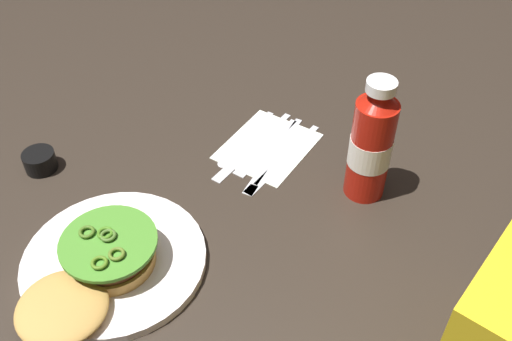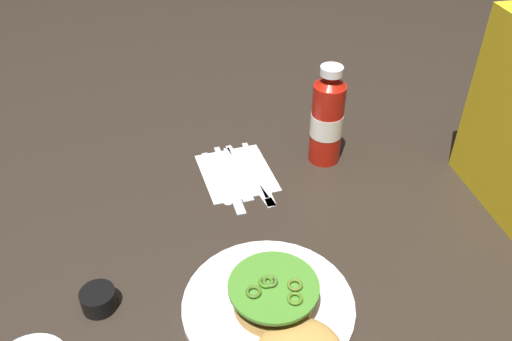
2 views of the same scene
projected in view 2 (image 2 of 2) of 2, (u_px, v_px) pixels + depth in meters
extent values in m
plane|color=#2C241C|center=(232.00, 248.00, 0.92)|extent=(3.00, 3.00, 0.00)
cylinder|color=white|center=(268.00, 305.00, 0.82)|extent=(0.27, 0.27, 0.01)
cylinder|color=#B98A44|center=(273.00, 301.00, 0.80)|extent=(0.12, 0.12, 0.02)
cylinder|color=#512D19|center=(273.00, 294.00, 0.79)|extent=(0.11, 0.11, 0.02)
cylinder|color=red|center=(274.00, 289.00, 0.79)|extent=(0.10, 0.10, 0.01)
cylinder|color=#438327|center=(274.00, 286.00, 0.78)|extent=(0.14, 0.14, 0.01)
torus|color=#41661D|center=(253.00, 292.00, 0.77)|extent=(0.02, 0.02, 0.01)
torus|color=#4B751C|center=(295.00, 298.00, 0.76)|extent=(0.02, 0.02, 0.01)
torus|color=#41781B|center=(266.00, 282.00, 0.78)|extent=(0.02, 0.02, 0.01)
torus|color=#546E22|center=(295.00, 285.00, 0.78)|extent=(0.02, 0.02, 0.01)
torus|color=#476B28|center=(270.00, 281.00, 0.78)|extent=(0.02, 0.02, 0.01)
cylinder|color=#AD180D|center=(327.00, 124.00, 1.08)|extent=(0.07, 0.07, 0.17)
cone|color=#AD180D|center=(331.00, 80.00, 1.02)|extent=(0.06, 0.06, 0.02)
cylinder|color=white|center=(332.00, 71.00, 1.00)|extent=(0.04, 0.04, 0.02)
cylinder|color=white|center=(327.00, 124.00, 1.08)|extent=(0.07, 0.07, 0.05)
cylinder|color=black|center=(99.00, 299.00, 0.81)|extent=(0.05, 0.05, 0.03)
cube|color=white|center=(237.00, 172.00, 1.09)|extent=(0.18, 0.16, 0.00)
cube|color=silver|center=(217.00, 175.00, 1.08)|extent=(0.17, 0.04, 0.00)
ellipsoid|color=silver|center=(227.00, 196.00, 1.02)|extent=(0.04, 0.03, 0.00)
cube|color=silver|center=(227.00, 173.00, 1.08)|extent=(0.20, 0.03, 0.00)
cube|color=silver|center=(237.00, 199.00, 1.02)|extent=(0.08, 0.02, 0.00)
cube|color=silver|center=(237.00, 171.00, 1.09)|extent=(0.18, 0.03, 0.00)
cube|color=silver|center=(246.00, 194.00, 1.03)|extent=(0.04, 0.02, 0.00)
cube|color=silver|center=(246.00, 169.00, 1.09)|extent=(0.19, 0.06, 0.00)
cube|color=silver|center=(263.00, 193.00, 1.03)|extent=(0.08, 0.04, 0.00)
cube|color=silver|center=(256.00, 167.00, 1.10)|extent=(0.19, 0.02, 0.00)
cube|color=silver|center=(266.00, 192.00, 1.04)|extent=(0.08, 0.02, 0.00)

